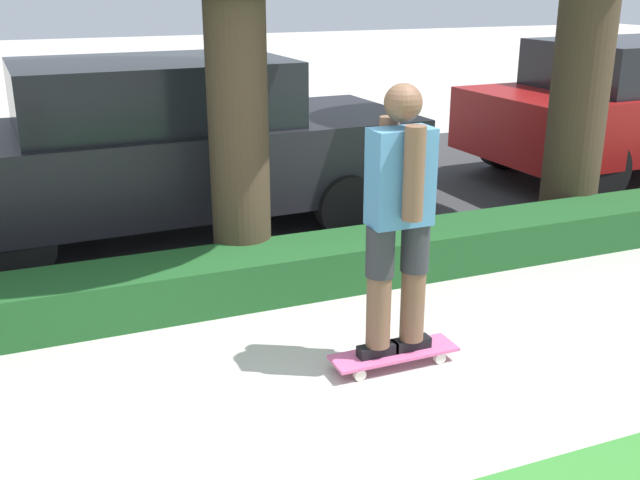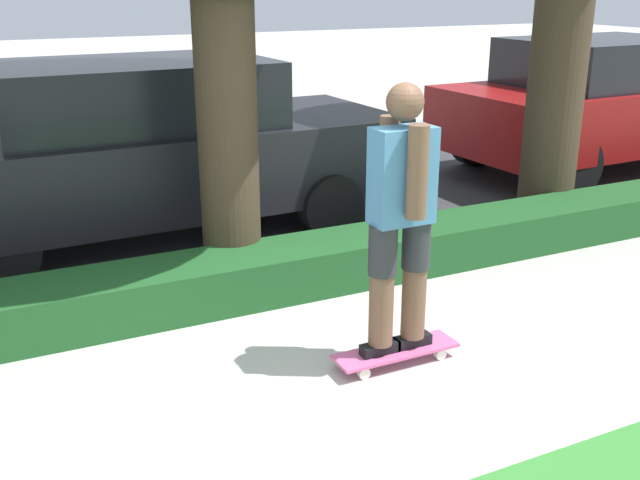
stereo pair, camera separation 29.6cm
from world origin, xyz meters
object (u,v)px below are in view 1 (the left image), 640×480
Objects in this scene: skater_person at (399,217)px; parked_car_rear at (638,106)px; skateboard at (394,354)px; parked_car_middle at (168,146)px.

parked_car_rear is (5.12, 3.32, -0.14)m from skater_person.
skateboard is 0.17× the size of parked_car_middle.
skateboard is at bearing -79.29° from parked_car_middle.
parked_car_rear reaches higher than parked_car_middle.
parked_car_middle reaches higher than skateboard.
parked_car_rear is at bearing 33.01° from skateboard.
parked_car_rear is (5.12, 3.32, 0.79)m from skateboard.
skater_person reaches higher than parked_car_middle.
skater_person reaches higher than parked_car_rear.
parked_car_middle is (-0.74, 3.30, -0.16)m from skater_person.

